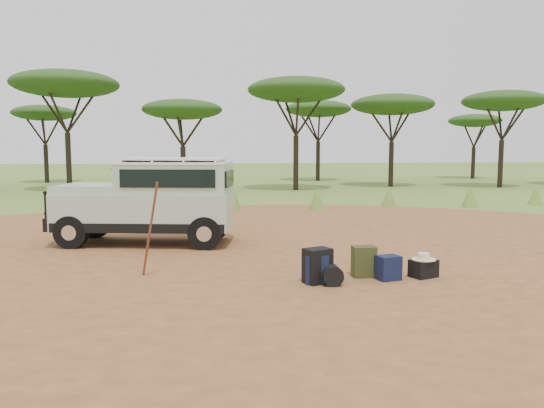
{
  "coord_description": "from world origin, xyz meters",
  "views": [
    {
      "loc": [
        -1.3,
        -10.31,
        2.23
      ],
      "look_at": [
        0.35,
        1.29,
        1.0
      ],
      "focal_mm": 35.0,
      "sensor_mm": 36.0,
      "label": 1
    }
  ],
  "objects": [
    {
      "name": "backpack_navy",
      "position": [
        0.63,
        -1.91,
        0.24
      ],
      "size": [
        0.38,
        0.28,
        0.49
      ],
      "primitive_type": "cube",
      "rotation": [
        0.0,
        0.0,
        -0.04
      ],
      "color": "#121939",
      "rests_on": "ground"
    },
    {
      "name": "walking_staff",
      "position": [
        -2.11,
        -1.09,
        0.84
      ],
      "size": [
        0.36,
        0.37,
        1.67
      ],
      "primitive_type": "cylinder",
      "rotation": [
        0.26,
        0.0,
        0.77
      ],
      "color": "brown",
      "rests_on": "ground"
    },
    {
      "name": "acacia_treeline",
      "position": [
        0.75,
        19.81,
        4.87
      ],
      "size": [
        46.7,
        13.2,
        6.26
      ],
      "color": "black",
      "rests_on": "ground"
    },
    {
      "name": "ground",
      "position": [
        0.0,
        0.0,
        0.0
      ],
      "size": [
        140.0,
        140.0,
        0.0
      ],
      "primitive_type": "plane",
      "color": "#567B2B",
      "rests_on": "ground"
    },
    {
      "name": "safari_vehicle",
      "position": [
        -2.35,
        2.28,
        0.97
      ],
      "size": [
        4.37,
        2.38,
        2.02
      ],
      "rotation": [
        0.0,
        0.0,
        -0.19
      ],
      "color": "#A6BEA2",
      "rests_on": "ground"
    },
    {
      "name": "safari_hat",
      "position": [
        2.57,
        -1.76,
        0.36
      ],
      "size": [
        0.41,
        0.41,
        0.12
      ],
      "color": "beige",
      "rests_on": "hard_case"
    },
    {
      "name": "stuff_sack",
      "position": [
        0.86,
        -2.04,
        0.17
      ],
      "size": [
        0.35,
        0.35,
        0.34
      ],
      "primitive_type": "cylinder",
      "rotation": [
        1.57,
        0.0,
        -0.03
      ],
      "color": "black",
      "rests_on": "ground"
    },
    {
      "name": "grass_fringe",
      "position": [
        0.12,
        8.67,
        0.4
      ],
      "size": [
        36.6,
        1.6,
        0.9
      ],
      "color": "#567B2B",
      "rests_on": "ground"
    },
    {
      "name": "backpack_black",
      "position": [
        0.66,
        -1.89,
        0.29
      ],
      "size": [
        0.52,
        0.46,
        0.59
      ],
      "primitive_type": "cube",
      "rotation": [
        0.0,
        0.0,
        0.42
      ],
      "color": "black",
      "rests_on": "ground"
    },
    {
      "name": "backpack_olive",
      "position": [
        1.55,
        -1.59,
        0.27
      ],
      "size": [
        0.41,
        0.3,
        0.55
      ],
      "primitive_type": "cube",
      "rotation": [
        0.0,
        0.0,
        -0.04
      ],
      "color": "#373B1B",
      "rests_on": "ground"
    },
    {
      "name": "hard_case",
      "position": [
        2.57,
        -1.76,
        0.16
      ],
      "size": [
        0.52,
        0.45,
        0.31
      ],
      "primitive_type": "cube",
      "rotation": [
        0.0,
        0.0,
        0.37
      ],
      "color": "black",
      "rests_on": "ground"
    },
    {
      "name": "dirt_clearing",
      "position": [
        0.0,
        0.0,
        0.0
      ],
      "size": [
        23.0,
        23.0,
        0.01
      ],
      "primitive_type": "cylinder",
      "color": "#9D6333",
      "rests_on": "ground"
    },
    {
      "name": "duffel_navy",
      "position": [
        1.9,
        -1.86,
        0.21
      ],
      "size": [
        0.43,
        0.36,
        0.42
      ],
      "primitive_type": "cube",
      "rotation": [
        0.0,
        0.0,
        0.23
      ],
      "color": "#121939",
      "rests_on": "ground"
    }
  ]
}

